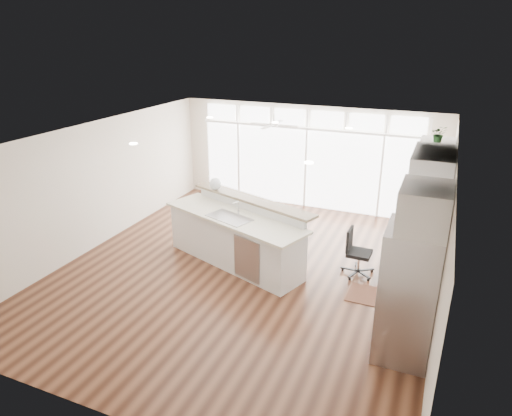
% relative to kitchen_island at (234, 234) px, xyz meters
% --- Properties ---
extents(floor, '(7.00, 8.00, 0.02)m').
position_rel_kitchen_island_xyz_m(floor, '(0.35, -0.23, -0.64)').
color(floor, '#3D1F12').
rests_on(floor, ground).
extents(ceiling, '(7.00, 8.00, 0.02)m').
position_rel_kitchen_island_xyz_m(ceiling, '(0.35, -0.23, 2.07)').
color(ceiling, white).
rests_on(ceiling, wall_back).
extents(wall_back, '(7.00, 0.04, 2.70)m').
position_rel_kitchen_island_xyz_m(wall_back, '(0.35, 3.77, 0.72)').
color(wall_back, beige).
rests_on(wall_back, floor).
extents(wall_front, '(7.00, 0.04, 2.70)m').
position_rel_kitchen_island_xyz_m(wall_front, '(0.35, -4.23, 0.72)').
color(wall_front, beige).
rests_on(wall_front, floor).
extents(wall_left, '(0.04, 8.00, 2.70)m').
position_rel_kitchen_island_xyz_m(wall_left, '(-3.15, -0.23, 0.72)').
color(wall_left, beige).
rests_on(wall_left, floor).
extents(wall_right, '(0.04, 8.00, 2.70)m').
position_rel_kitchen_island_xyz_m(wall_right, '(3.85, -0.23, 0.72)').
color(wall_right, beige).
rests_on(wall_right, floor).
extents(glass_wall, '(5.80, 0.06, 2.08)m').
position_rel_kitchen_island_xyz_m(glass_wall, '(0.35, 3.71, 0.42)').
color(glass_wall, white).
rests_on(glass_wall, wall_back).
extents(transom_row, '(5.90, 0.06, 0.40)m').
position_rel_kitchen_island_xyz_m(transom_row, '(0.35, 3.71, 1.75)').
color(transom_row, white).
rests_on(transom_row, wall_back).
extents(desk_window, '(0.04, 0.85, 0.85)m').
position_rel_kitchen_island_xyz_m(desk_window, '(3.81, 0.07, 0.92)').
color(desk_window, white).
rests_on(desk_window, wall_right).
extents(ceiling_fan, '(1.16, 1.16, 0.32)m').
position_rel_kitchen_island_xyz_m(ceiling_fan, '(-0.15, 2.57, 1.85)').
color(ceiling_fan, white).
rests_on(ceiling_fan, ceiling).
extents(recessed_lights, '(3.40, 3.00, 0.02)m').
position_rel_kitchen_island_xyz_m(recessed_lights, '(0.35, -0.03, 2.05)').
color(recessed_lights, white).
rests_on(recessed_lights, ceiling).
extents(oven_cabinet, '(0.64, 1.20, 2.50)m').
position_rel_kitchen_island_xyz_m(oven_cabinet, '(3.52, 1.57, 0.62)').
color(oven_cabinet, white).
rests_on(oven_cabinet, floor).
extents(desk_nook, '(0.72, 1.30, 0.76)m').
position_rel_kitchen_island_xyz_m(desk_nook, '(3.48, 0.07, -0.25)').
color(desk_nook, white).
rests_on(desk_nook, floor).
extents(upper_cabinets, '(0.64, 1.30, 0.64)m').
position_rel_kitchen_island_xyz_m(upper_cabinets, '(3.52, 0.07, 1.72)').
color(upper_cabinets, white).
rests_on(upper_cabinets, wall_right).
extents(refrigerator, '(0.76, 0.90, 2.00)m').
position_rel_kitchen_island_xyz_m(refrigerator, '(3.46, -1.58, 0.37)').
color(refrigerator, '#A8A8AC').
rests_on(refrigerator, floor).
extents(fridge_cabinet, '(0.64, 0.90, 0.60)m').
position_rel_kitchen_island_xyz_m(fridge_cabinet, '(3.52, -1.58, 1.67)').
color(fridge_cabinet, white).
rests_on(fridge_cabinet, wall_right).
extents(framed_photos, '(0.06, 0.22, 0.80)m').
position_rel_kitchen_island_xyz_m(framed_photos, '(3.81, 0.69, 0.77)').
color(framed_photos, black).
rests_on(framed_photos, wall_right).
extents(kitchen_island, '(3.41, 2.20, 1.27)m').
position_rel_kitchen_island_xyz_m(kitchen_island, '(0.00, 0.00, 0.00)').
color(kitchen_island, white).
rests_on(kitchen_island, floor).
extents(rug, '(0.95, 0.69, 0.01)m').
position_rel_kitchen_island_xyz_m(rug, '(2.86, -0.20, -0.63)').
color(rug, '#381A11').
rests_on(rug, floor).
extents(office_chair, '(0.49, 0.46, 0.93)m').
position_rel_kitchen_island_xyz_m(office_chair, '(2.42, 0.50, -0.17)').
color(office_chair, black).
rests_on(office_chair, floor).
extents(fishbowl, '(0.34, 0.34, 0.26)m').
position_rel_kitchen_island_xyz_m(fishbowl, '(-0.76, 0.69, 0.76)').
color(fishbowl, silver).
rests_on(fishbowl, kitchen_island).
extents(monitor, '(0.13, 0.48, 0.40)m').
position_rel_kitchen_island_xyz_m(monitor, '(3.40, 0.07, 0.32)').
color(monitor, black).
rests_on(monitor, desk_nook).
extents(keyboard, '(0.15, 0.31, 0.01)m').
position_rel_kitchen_island_xyz_m(keyboard, '(3.23, 0.07, 0.13)').
color(keyboard, silver).
rests_on(keyboard, desk_nook).
extents(potted_plant, '(0.32, 0.35, 0.24)m').
position_rel_kitchen_island_xyz_m(potted_plant, '(3.52, 1.57, 1.99)').
color(potted_plant, '#224E21').
rests_on(potted_plant, oven_cabinet).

